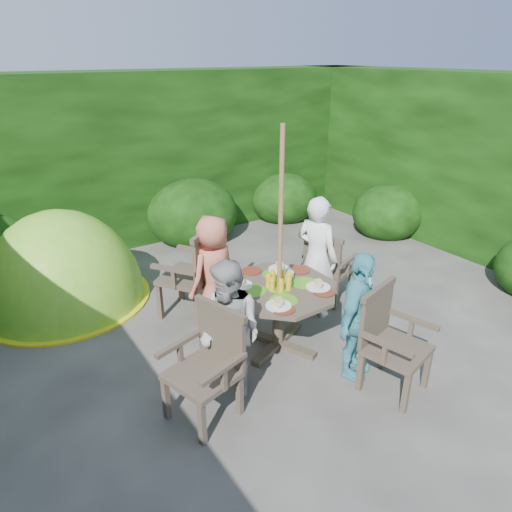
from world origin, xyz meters
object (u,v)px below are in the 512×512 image
child_right (316,257)px  child_front (357,317)px  child_back (214,272)px  patio_table (279,296)px  garden_chair_front (389,339)px  garden_chair_left (209,363)px  dome_tent (67,301)px  parasol_pole (280,246)px  garden_chair_back (194,271)px  child_left (230,331)px  garden_chair_right (327,266)px

child_right → child_front: child_right is taller
child_back → child_right: bearing=139.0°
patio_table → garden_chair_front: bearing=-66.7°
garden_chair_left → child_front: child_front is taller
dome_tent → child_back: bearing=-35.6°
parasol_pole → garden_chair_back: bearing=111.9°
child_front → dome_tent: bearing=95.9°
parasol_pole → child_left: bearing=-157.1°
child_right → garden_chair_left: bearing=96.6°
parasol_pole → child_back: (-0.31, 0.74, -0.48)m
patio_table → parasol_pole: 0.53m
patio_table → garden_chair_right: garden_chair_right is taller
garden_chair_front → dome_tent: size_ratio=0.40×
garden_chair_back → garden_chair_front: size_ratio=1.11×
child_right → child_front: bearing=141.3°
child_back → dome_tent: 1.99m
parasol_pole → child_front: size_ratio=1.81×
garden_chair_front → dome_tent: bearing=108.0°
parasol_pole → child_right: 0.90m
garden_chair_back → garden_chair_front: garden_chair_back is taller
garden_chair_back → child_front: size_ratio=0.83×
garden_chair_left → child_left: bearing=98.9°
garden_chair_right → garden_chair_front: 1.55m
garden_chair_front → child_back: child_back is taller
parasol_pole → dome_tent: size_ratio=0.99×
dome_tent → patio_table: bearing=-41.1°
child_left → child_back: (0.43, 1.05, 0.00)m
garden_chair_right → garden_chair_back: (-1.42, 0.58, 0.08)m
garden_chair_left → child_back: (0.70, 1.17, 0.14)m
patio_table → garden_chair_left: bearing=-156.5°
child_right → garden_chair_back: bearing=41.9°
garden_chair_right → garden_chair_left: bearing=93.1°
child_left → patio_table: bearing=95.3°
garden_chair_back → child_right: bearing=113.3°
garden_chair_left → garden_chair_back: size_ratio=0.90×
garden_chair_right → garden_chair_front: size_ratio=0.94×
garden_chair_front → child_back: 1.91m
child_left → garden_chair_back: bearing=148.4°
child_front → dome_tent: (-1.88, 2.88, -0.61)m
child_right → patio_table: bearing=96.3°
garden_chair_right → garden_chair_front: (-0.58, -1.44, 0.03)m
garden_chair_left → garden_chair_front: same height
garden_chair_right → dome_tent: size_ratio=0.38×
garden_chair_back → child_right: (1.14, -0.70, 0.15)m
patio_table → garden_chair_front: size_ratio=1.68×
patio_table → child_front: child_front is taller
garden_chair_front → garden_chair_left: bearing=144.0°
child_right → child_back: size_ratio=1.11×
parasol_pole → garden_chair_front: 1.26m
garden_chair_left → child_left: child_left is taller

